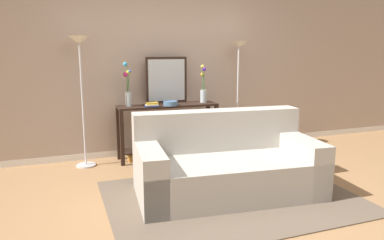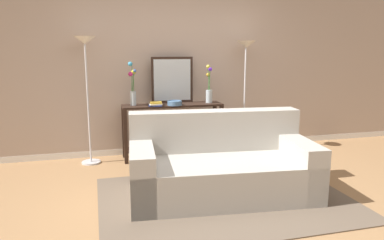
% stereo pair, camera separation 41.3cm
% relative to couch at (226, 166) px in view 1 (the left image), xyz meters
% --- Properties ---
extents(ground_plane, '(16.00, 16.00, 0.02)m').
position_rel_couch_xyz_m(ground_plane, '(-0.07, -0.19, -0.32)').
color(ground_plane, '#9E754C').
extents(back_wall, '(12.00, 0.15, 2.69)m').
position_rel_couch_xyz_m(back_wall, '(-0.07, 1.87, 1.04)').
color(back_wall, white).
rests_on(back_wall, ground).
extents(area_rug, '(2.61, 1.89, 0.01)m').
position_rel_couch_xyz_m(area_rug, '(-0.01, -0.16, -0.30)').
color(area_rug, brown).
rests_on(area_rug, ground).
extents(couch, '(2.03, 1.17, 0.88)m').
position_rel_couch_xyz_m(couch, '(0.00, 0.00, 0.00)').
color(couch, '#ADA89E').
rests_on(couch, ground).
extents(console_table, '(1.44, 0.36, 0.79)m').
position_rel_couch_xyz_m(console_table, '(-0.21, 1.51, 0.24)').
color(console_table, black).
rests_on(console_table, ground).
extents(floor_lamp_left, '(0.28, 0.28, 1.73)m').
position_rel_couch_xyz_m(floor_lamp_left, '(-1.38, 1.51, 1.06)').
color(floor_lamp_left, silver).
rests_on(floor_lamp_left, ground).
extents(floor_lamp_right, '(0.28, 0.28, 1.68)m').
position_rel_couch_xyz_m(floor_lamp_right, '(0.90, 1.51, 1.02)').
color(floor_lamp_right, silver).
rests_on(floor_lamp_right, ground).
extents(wall_mirror, '(0.62, 0.02, 0.67)m').
position_rel_couch_xyz_m(wall_mirror, '(-0.18, 1.66, 0.81)').
color(wall_mirror, black).
rests_on(wall_mirror, console_table).
extents(vase_tall_flowers, '(0.11, 0.10, 0.61)m').
position_rel_couch_xyz_m(vase_tall_flowers, '(-0.77, 1.55, 0.74)').
color(vase_tall_flowers, silver).
rests_on(vase_tall_flowers, console_table).
extents(vase_short_flowers, '(0.10, 0.11, 0.56)m').
position_rel_couch_xyz_m(vase_short_flowers, '(0.34, 1.52, 0.67)').
color(vase_short_flowers, silver).
rests_on(vase_short_flowers, console_table).
extents(fruit_bowl, '(0.20, 0.20, 0.07)m').
position_rel_couch_xyz_m(fruit_bowl, '(-0.20, 1.39, 0.51)').
color(fruit_bowl, '#4C7093').
rests_on(fruit_bowl, console_table).
extents(book_stack, '(0.20, 0.17, 0.06)m').
position_rel_couch_xyz_m(book_stack, '(-0.47, 1.40, 0.51)').
color(book_stack, navy).
rests_on(book_stack, console_table).
extents(book_row_under_console, '(0.42, 0.18, 0.12)m').
position_rel_couch_xyz_m(book_row_under_console, '(-0.59, 1.51, -0.25)').
color(book_row_under_console, '#B77F33').
rests_on(book_row_under_console, ground).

